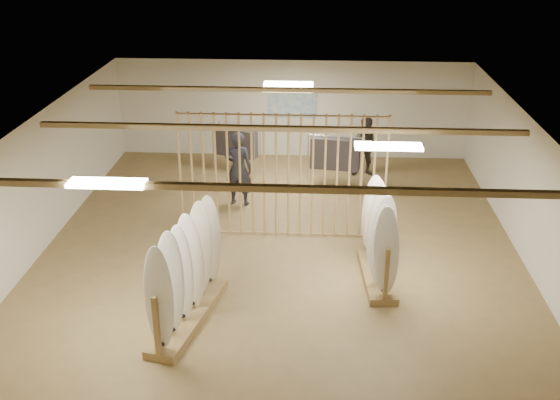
# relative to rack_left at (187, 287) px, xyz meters

# --- Properties ---
(floor) EXTENTS (12.00, 12.00, 0.00)m
(floor) POSITION_rel_rack_left_xyz_m (1.45, 2.60, -0.68)
(floor) COLOR olive
(floor) RESTS_ON ground
(ceiling) EXTENTS (12.00, 12.00, 0.00)m
(ceiling) POSITION_rel_rack_left_xyz_m (1.45, 2.60, 2.12)
(ceiling) COLOR gray
(ceiling) RESTS_ON ground
(wall_back) EXTENTS (12.00, 0.00, 12.00)m
(wall_back) POSITION_rel_rack_left_xyz_m (1.45, 8.60, 0.72)
(wall_back) COLOR silver
(wall_back) RESTS_ON ground
(wall_front) EXTENTS (12.00, 0.00, 12.00)m
(wall_front) POSITION_rel_rack_left_xyz_m (1.45, -3.40, 0.72)
(wall_front) COLOR silver
(wall_front) RESTS_ON ground
(wall_left) EXTENTS (0.00, 12.00, 12.00)m
(wall_left) POSITION_rel_rack_left_xyz_m (-3.55, 2.60, 0.72)
(wall_left) COLOR silver
(wall_left) RESTS_ON ground
(wall_right) EXTENTS (0.00, 12.00, 12.00)m
(wall_right) POSITION_rel_rack_left_xyz_m (6.45, 2.60, 0.72)
(wall_right) COLOR silver
(wall_right) RESTS_ON ground
(ceiling_slats) EXTENTS (9.50, 6.12, 0.10)m
(ceiling_slats) POSITION_rel_rack_left_xyz_m (1.45, 2.60, 2.04)
(ceiling_slats) COLOR olive
(ceiling_slats) RESTS_ON ground
(light_panels) EXTENTS (1.20, 0.35, 0.06)m
(light_panels) POSITION_rel_rack_left_xyz_m (1.45, 2.60, 2.06)
(light_panels) COLOR white
(light_panels) RESTS_ON ground
(bamboo_partition) EXTENTS (4.45, 0.05, 2.78)m
(bamboo_partition) POSITION_rel_rack_left_xyz_m (1.45, 3.40, 0.72)
(bamboo_partition) COLOR tan
(bamboo_partition) RESTS_ON ground
(poster) EXTENTS (1.40, 0.03, 0.90)m
(poster) POSITION_rel_rack_left_xyz_m (1.45, 8.58, 0.92)
(poster) COLOR #387FC6
(poster) RESTS_ON ground
(rack_left) EXTENTS (1.07, 2.53, 1.99)m
(rack_left) POSITION_rel_rack_left_xyz_m (0.00, 0.00, 0.00)
(rack_left) COLOR olive
(rack_left) RESTS_ON floor
(rack_right) EXTENTS (0.67, 2.07, 1.94)m
(rack_right) POSITION_rel_rack_left_xyz_m (3.40, 1.63, -0.02)
(rack_right) COLOR olive
(rack_right) RESTS_ON floor
(clothing_rack_a) EXTENTS (1.20, 0.72, 1.34)m
(clothing_rack_a) POSITION_rel_rack_left_xyz_m (0.00, 7.12, 0.19)
(clothing_rack_a) COLOR silver
(clothing_rack_a) RESTS_ON floor
(clothing_rack_b) EXTENTS (1.33, 0.53, 1.44)m
(clothing_rack_b) POSITION_rel_rack_left_xyz_m (2.65, 6.22, 0.25)
(clothing_rack_b) COLOR silver
(clothing_rack_b) RESTS_ON floor
(shopper_a) EXTENTS (0.84, 0.64, 2.09)m
(shopper_a) POSITION_rel_rack_left_xyz_m (0.31, 5.03, 0.36)
(shopper_a) COLOR #25242B
(shopper_a) RESTS_ON floor
(shopper_b) EXTENTS (0.89, 0.70, 1.84)m
(shopper_b) POSITION_rel_rack_left_xyz_m (3.51, 7.12, 0.24)
(shopper_b) COLOR #39332C
(shopper_b) RESTS_ON floor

